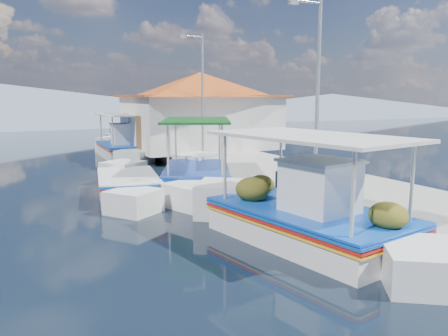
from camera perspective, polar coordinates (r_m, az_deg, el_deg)
name	(u,v)px	position (r m, az deg, el deg)	size (l,w,h in m)	color
ground	(213,243)	(11.29, -1.41, -9.34)	(160.00, 160.00, 0.00)	black
quay	(280,176)	(19.14, 7.01, -0.99)	(5.00, 44.00, 0.50)	#9F9D94
bollards	(245,173)	(17.36, 2.61, -0.62)	(0.20, 17.20, 0.30)	#A5A8AD
main_caique	(306,219)	(11.43, 10.28, -6.30)	(3.55, 8.78, 2.93)	silver
caique_green_canopy	(195,178)	(17.56, -3.66, -1.20)	(4.44, 7.23, 2.97)	silver
caique_blue_hull	(127,187)	(16.62, -12.05, -2.39)	(2.78, 6.63, 1.20)	silver
caique_far	(123,148)	(27.35, -12.56, 2.43)	(2.52, 7.98, 2.79)	silver
harbor_building	(200,109)	(26.95, -3.02, 7.36)	(10.49, 10.49, 4.40)	white
lamp_post_near	(316,86)	(14.79, 11.37, 10.00)	(1.21, 0.14, 6.00)	#A5A8AD
lamp_post_far	(201,90)	(22.60, -2.93, 9.77)	(1.21, 0.14, 6.00)	#A5A8AD
mountain_ridge	(85,107)	(66.65, -17.03, 7.34)	(171.40, 96.00, 5.50)	slate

